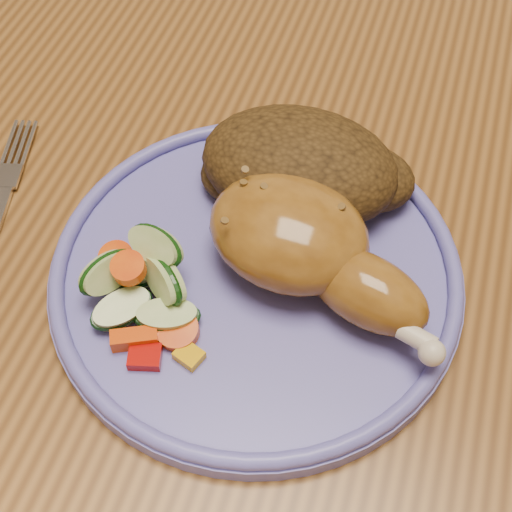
% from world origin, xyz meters
% --- Properties ---
extents(ground, '(4.00, 4.00, 0.00)m').
position_xyz_m(ground, '(0.00, 0.00, 0.00)').
color(ground, '#53341C').
rests_on(ground, ground).
extents(dining_table, '(0.90, 1.40, 0.75)m').
position_xyz_m(dining_table, '(0.00, 0.00, 0.67)').
color(dining_table, brown).
rests_on(dining_table, ground).
extents(plate, '(0.26, 0.26, 0.01)m').
position_xyz_m(plate, '(-0.01, -0.15, 0.76)').
color(plate, '#5C58B2').
rests_on(plate, dining_table).
extents(plate_rim, '(0.26, 0.26, 0.01)m').
position_xyz_m(plate_rim, '(-0.01, -0.15, 0.77)').
color(plate_rim, '#5C58B2').
rests_on(plate_rim, plate).
extents(chicken_leg, '(0.16, 0.11, 0.05)m').
position_xyz_m(chicken_leg, '(0.02, -0.14, 0.79)').
color(chicken_leg, '#8E5D1D').
rests_on(chicken_leg, plate).
extents(rice_pilaf, '(0.14, 0.10, 0.06)m').
position_xyz_m(rice_pilaf, '(-0.00, -0.07, 0.78)').
color(rice_pilaf, '#3F2A0F').
rests_on(rice_pilaf, plate).
extents(vegetable_pile, '(0.09, 0.09, 0.04)m').
position_xyz_m(vegetable_pile, '(-0.07, -0.19, 0.77)').
color(vegetable_pile, '#A50A05').
rests_on(vegetable_pile, plate).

